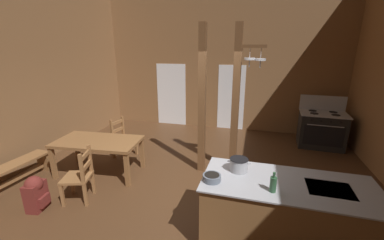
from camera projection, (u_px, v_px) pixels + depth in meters
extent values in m
cube|color=#4C301C|center=(186.00, 195.00, 4.49)|extent=(8.11, 8.68, 0.10)
cube|color=brown|center=(221.00, 55.00, 7.52)|extent=(8.11, 0.14, 4.68)
cube|color=brown|center=(1.00, 60.00, 4.71)|extent=(0.14, 8.68, 4.68)
cube|color=white|center=(171.00, 95.00, 8.23)|extent=(1.00, 0.01, 2.05)
cube|color=white|center=(231.00, 98.00, 7.74)|extent=(0.84, 0.01, 2.05)
cube|color=brown|center=(284.00, 215.00, 3.21)|extent=(2.11, 0.93, 0.91)
cube|color=#A8AAB2|center=(288.00, 184.00, 3.07)|extent=(2.18, 1.00, 0.02)
cube|color=black|center=(330.00, 189.00, 2.95)|extent=(0.53, 0.41, 0.00)
cube|color=black|center=(279.00, 219.00, 3.72)|extent=(2.00, 0.07, 0.10)
cube|color=black|center=(321.00, 130.00, 6.47)|extent=(1.15, 0.83, 0.90)
cube|color=black|center=(323.00, 136.00, 6.13)|extent=(0.93, 0.07, 0.52)
cylinder|color=#A8AAB2|center=(325.00, 126.00, 6.03)|extent=(0.82, 0.08, 0.02)
cube|color=#A8AAB2|center=(324.00, 113.00, 6.34)|extent=(1.19, 0.87, 0.03)
cube|color=#A8AAB2|center=(323.00, 103.00, 6.61)|extent=(1.14, 0.11, 0.40)
cylinder|color=black|center=(336.00, 115.00, 6.12)|extent=(0.21, 0.21, 0.01)
cylinder|color=black|center=(314.00, 113.00, 6.27)|extent=(0.21, 0.21, 0.01)
cylinder|color=black|center=(333.00, 112.00, 6.40)|extent=(0.21, 0.21, 0.01)
cylinder|color=black|center=(313.00, 111.00, 6.55)|extent=(0.21, 0.21, 0.01)
cylinder|color=black|center=(341.00, 122.00, 5.90)|extent=(0.05, 0.03, 0.04)
cylinder|color=black|center=(331.00, 122.00, 5.97)|extent=(0.05, 0.03, 0.04)
cylinder|color=black|center=(321.00, 121.00, 6.04)|extent=(0.05, 0.03, 0.04)
cylinder|color=black|center=(311.00, 120.00, 6.10)|extent=(0.05, 0.03, 0.04)
cube|color=brown|center=(236.00, 102.00, 4.88)|extent=(0.15, 0.15, 3.03)
cube|color=brown|center=(251.00, 46.00, 4.51)|extent=(0.59, 0.10, 0.06)
cylinder|color=#A8AAB2|center=(250.00, 52.00, 4.54)|extent=(0.01, 0.01, 0.21)
cylinder|color=#A8AAB2|center=(250.00, 59.00, 4.57)|extent=(0.21, 0.21, 0.04)
cylinder|color=#A8AAB2|center=(249.00, 63.00, 4.60)|extent=(0.02, 0.02, 0.14)
cylinder|color=#A8AAB2|center=(261.00, 52.00, 4.49)|extent=(0.01, 0.01, 0.22)
cylinder|color=#A8AAB2|center=(260.00, 60.00, 4.52)|extent=(0.20, 0.20, 0.04)
cylinder|color=#A8AAB2|center=(260.00, 64.00, 4.55)|extent=(0.02, 0.02, 0.14)
cube|color=brown|center=(202.00, 102.00, 4.90)|extent=(0.14, 0.14, 3.03)
cube|color=brown|center=(98.00, 142.00, 5.00)|extent=(1.77, 1.04, 0.06)
cube|color=brown|center=(77.00, 148.00, 5.61)|extent=(0.09, 0.09, 0.68)
cube|color=brown|center=(142.00, 153.00, 5.35)|extent=(0.09, 0.09, 0.68)
cube|color=brown|center=(53.00, 163.00, 4.87)|extent=(0.09, 0.09, 0.68)
cube|color=brown|center=(127.00, 170.00, 4.61)|extent=(0.09, 0.09, 0.68)
cube|color=olive|center=(124.00, 140.00, 5.88)|extent=(0.52, 0.52, 0.04)
cube|color=olive|center=(136.00, 147.00, 6.03)|extent=(0.06, 0.06, 0.41)
cube|color=olive|center=(126.00, 152.00, 5.70)|extent=(0.06, 0.06, 0.41)
cube|color=olive|center=(123.00, 134.00, 6.11)|extent=(0.06, 0.06, 0.95)
cube|color=olive|center=(113.00, 139.00, 5.78)|extent=(0.06, 0.06, 0.95)
cube|color=olive|center=(117.00, 122.00, 5.84)|extent=(0.11, 0.38, 0.07)
cube|color=olive|center=(118.00, 130.00, 5.89)|extent=(0.11, 0.38, 0.07)
cube|color=olive|center=(77.00, 178.00, 4.17)|extent=(0.55, 0.55, 0.04)
cube|color=olive|center=(62.00, 196.00, 4.05)|extent=(0.06, 0.06, 0.41)
cube|color=olive|center=(72.00, 183.00, 4.41)|extent=(0.06, 0.06, 0.41)
cube|color=olive|center=(83.00, 181.00, 3.98)|extent=(0.06, 0.06, 0.95)
cube|color=olive|center=(92.00, 170.00, 4.35)|extent=(0.06, 0.06, 0.95)
cube|color=olive|center=(85.00, 156.00, 4.06)|extent=(0.15, 0.37, 0.07)
cube|color=olive|center=(86.00, 166.00, 4.12)|extent=(0.15, 0.37, 0.07)
cube|color=brown|center=(8.00, 167.00, 4.55)|extent=(0.46, 1.59, 0.04)
cube|color=brown|center=(44.00, 161.00, 5.27)|extent=(0.31, 0.08, 0.40)
cube|color=brown|center=(11.00, 181.00, 4.63)|extent=(0.15, 1.37, 0.06)
cube|color=maroon|center=(36.00, 196.00, 3.97)|extent=(0.27, 0.35, 0.48)
cube|color=maroon|center=(44.00, 200.00, 3.98)|extent=(0.09, 0.23, 0.17)
cylinder|color=black|center=(33.00, 192.00, 4.08)|extent=(0.05, 0.05, 0.38)
cylinder|color=black|center=(25.00, 199.00, 3.90)|extent=(0.05, 0.05, 0.38)
sphere|color=maroon|center=(34.00, 184.00, 3.91)|extent=(0.31, 0.31, 0.27)
cylinder|color=#A8AAB2|center=(239.00, 165.00, 3.35)|extent=(0.25, 0.25, 0.17)
cylinder|color=black|center=(239.00, 159.00, 3.33)|extent=(0.26, 0.26, 0.01)
cylinder|color=#A8AAB2|center=(229.00, 161.00, 3.38)|extent=(0.05, 0.02, 0.02)
cylinder|color=#A8AAB2|center=(249.00, 163.00, 3.31)|extent=(0.05, 0.02, 0.02)
cylinder|color=slate|center=(212.00, 178.00, 3.12)|extent=(0.24, 0.24, 0.08)
cylinder|color=black|center=(212.00, 175.00, 3.11)|extent=(0.19, 0.19, 0.00)
cylinder|color=#2D5638|center=(273.00, 185.00, 2.87)|extent=(0.08, 0.08, 0.19)
cylinder|color=#2D5638|center=(274.00, 175.00, 2.83)|extent=(0.03, 0.03, 0.07)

